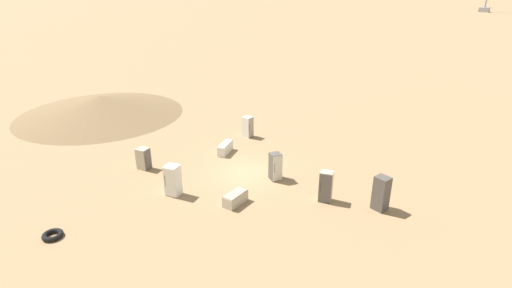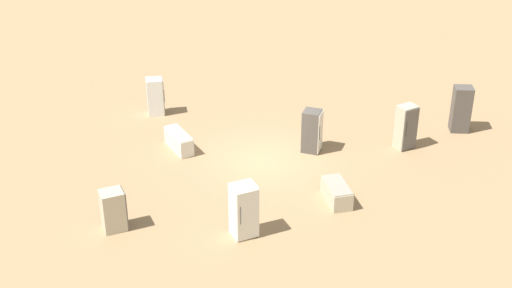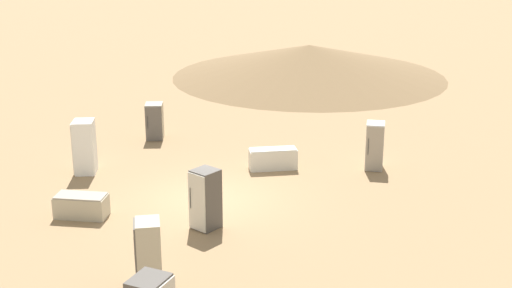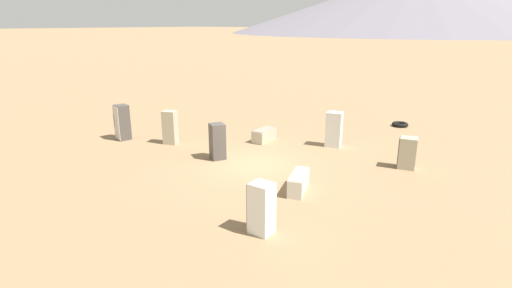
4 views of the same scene
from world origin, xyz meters
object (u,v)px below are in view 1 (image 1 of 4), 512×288
(discarded_fridge_4, at_px, (225,148))
(discarded_fridge_5, at_px, (173,180))
(scrap_tire, at_px, (53,235))
(discarded_fridge_6, at_px, (381,193))
(discarded_fridge_7, at_px, (144,159))
(discarded_fridge_3, at_px, (326,186))
(discarded_fridge_2, at_px, (248,127))
(discarded_fridge_0, at_px, (235,198))
(discarded_fridge_1, at_px, (275,166))

(discarded_fridge_4, distance_m, discarded_fridge_5, 6.44)
(scrap_tire, bearing_deg, discarded_fridge_5, 166.70)
(scrap_tire, bearing_deg, discarded_fridge_6, 136.48)
(discarded_fridge_5, relative_size, discarded_fridge_7, 1.30)
(discarded_fridge_3, distance_m, scrap_tire, 14.22)
(discarded_fridge_5, bearing_deg, discarded_fridge_2, -90.85)
(discarded_fridge_7, bearing_deg, discarded_fridge_6, 95.22)
(discarded_fridge_0, relative_size, discarded_fridge_1, 0.89)
(discarded_fridge_3, height_order, discarded_fridge_6, discarded_fridge_6)
(discarded_fridge_4, relative_size, discarded_fridge_7, 1.22)
(discarded_fridge_2, relative_size, discarded_fridge_5, 0.90)
(scrap_tire, bearing_deg, discarded_fridge_1, 156.26)
(discarded_fridge_5, distance_m, discarded_fridge_6, 11.61)
(discarded_fridge_4, bearing_deg, discarded_fridge_5, 84.90)
(discarded_fridge_1, relative_size, discarded_fridge_5, 0.94)
(discarded_fridge_1, distance_m, discarded_fridge_6, 6.52)
(discarded_fridge_0, distance_m, scrap_tire, 9.27)
(discarded_fridge_0, distance_m, discarded_fridge_4, 6.99)
(discarded_fridge_3, xyz_separation_m, discarded_fridge_4, (-1.46, -8.83, -0.53))
(discarded_fridge_1, relative_size, discarded_fridge_4, 1.00)
(discarded_fridge_1, bearing_deg, discarded_fridge_2, -97.88)
(discarded_fridge_1, height_order, scrap_tire, discarded_fridge_1)
(discarded_fridge_7, bearing_deg, discarded_fridge_5, 61.95)
(discarded_fridge_6, bearing_deg, discarded_fridge_5, -136.06)
(discarded_fridge_5, height_order, scrap_tire, discarded_fridge_5)
(discarded_fridge_2, distance_m, discarded_fridge_4, 3.53)
(discarded_fridge_5, height_order, discarded_fridge_6, discarded_fridge_6)
(discarded_fridge_0, xyz_separation_m, discarded_fridge_2, (-8.26, -5.75, 0.49))
(discarded_fridge_6, relative_size, discarded_fridge_7, 1.37)
(discarded_fridge_1, relative_size, scrap_tire, 1.74)
(discarded_fridge_2, relative_size, discarded_fridge_3, 0.92)
(discarded_fridge_0, bearing_deg, discarded_fridge_3, -140.96)
(discarded_fridge_0, height_order, discarded_fridge_1, discarded_fridge_1)
(discarded_fridge_6, distance_m, discarded_fridge_7, 14.93)
(discarded_fridge_2, xyz_separation_m, discarded_fridge_6, (3.86, 12.31, 0.15))
(discarded_fridge_1, bearing_deg, discarded_fridge_0, 28.83)
(discarded_fridge_3, distance_m, discarded_fridge_6, 2.97)
(discarded_fridge_6, bearing_deg, discarded_fridge_7, -147.67)
(discarded_fridge_0, bearing_deg, discarded_fridge_7, -0.48)
(discarded_fridge_1, xyz_separation_m, discarded_fridge_3, (0.39, 3.71, 0.04))
(discarded_fridge_0, xyz_separation_m, discarded_fridge_6, (-4.40, 6.56, 0.64))
(discarded_fridge_1, relative_size, discarded_fridge_7, 1.22)
(discarded_fridge_0, xyz_separation_m, scrap_tire, (7.79, -5.01, -0.21))
(discarded_fridge_2, distance_m, scrap_tire, 16.08)
(discarded_fridge_6, bearing_deg, scrap_tire, -119.51)
(discarded_fridge_5, bearing_deg, discarded_fridge_3, -160.74)
(discarded_fridge_2, height_order, discarded_fridge_5, discarded_fridge_5)
(discarded_fridge_4, height_order, discarded_fridge_6, discarded_fridge_6)
(discarded_fridge_4, bearing_deg, discarded_fridge_3, 151.46)
(discarded_fridge_4, distance_m, discarded_fridge_6, 11.64)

